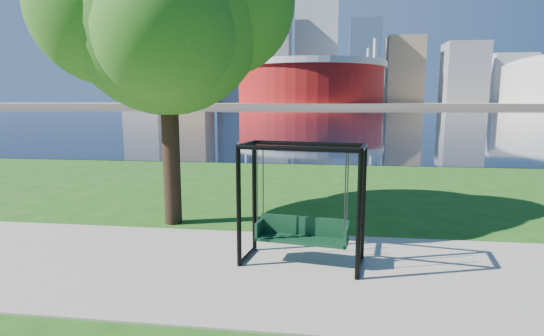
# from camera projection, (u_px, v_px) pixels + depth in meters

# --- Properties ---
(ground) EXTENTS (900.00, 900.00, 0.00)m
(ground) POSITION_uv_depth(u_px,v_px,m) (269.00, 259.00, 7.75)
(ground) COLOR #1E5114
(ground) RESTS_ON ground
(path) EXTENTS (120.00, 4.00, 0.03)m
(path) POSITION_uv_depth(u_px,v_px,m) (265.00, 269.00, 7.26)
(path) COLOR #9E937F
(path) RESTS_ON ground
(river) EXTENTS (900.00, 180.00, 0.02)m
(river) POSITION_uv_depth(u_px,v_px,m) (325.00, 113.00, 107.62)
(river) COLOR black
(river) RESTS_ON ground
(far_bank) EXTENTS (900.00, 228.00, 2.00)m
(far_bank) POSITION_uv_depth(u_px,v_px,m) (328.00, 104.00, 307.20)
(far_bank) COLOR #937F60
(far_bank) RESTS_ON ground
(stadium) EXTENTS (83.00, 83.00, 32.00)m
(stadium) POSITION_uv_depth(u_px,v_px,m) (310.00, 81.00, 236.96)
(stadium) COLOR maroon
(stadium) RESTS_ON far_bank
(skyline) EXTENTS (392.00, 66.00, 96.50)m
(skyline) POSITION_uv_depth(u_px,v_px,m) (324.00, 57.00, 315.49)
(skyline) COLOR gray
(skyline) RESTS_ON far_bank
(swing) EXTENTS (2.21, 1.21, 2.15)m
(swing) POSITION_uv_depth(u_px,v_px,m) (302.00, 207.00, 7.35)
(swing) COLOR black
(swing) RESTS_ON ground
(park_tree) EXTENTS (5.63, 5.08, 6.99)m
(park_tree) POSITION_uv_depth(u_px,v_px,m) (165.00, 11.00, 9.40)
(park_tree) COLOR black
(park_tree) RESTS_ON ground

